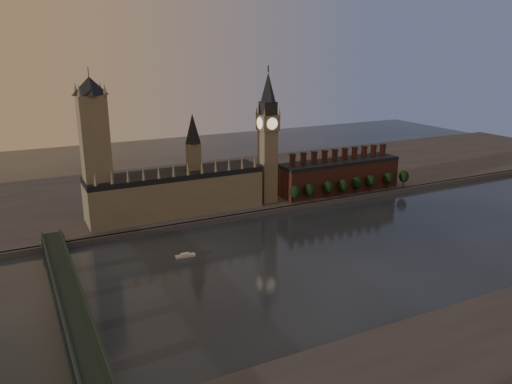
# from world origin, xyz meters

# --- Properties ---
(ground) EXTENTS (900.00, 900.00, 0.00)m
(ground) POSITION_xyz_m (0.00, 0.00, 0.00)
(ground) COLOR black
(ground) RESTS_ON ground
(north_bank) EXTENTS (900.00, 182.00, 4.00)m
(north_bank) POSITION_xyz_m (0.00, 178.04, 2.00)
(north_bank) COLOR #48494D
(north_bank) RESTS_ON ground
(palace_of_westminster) EXTENTS (130.00, 30.30, 74.00)m
(palace_of_westminster) POSITION_xyz_m (-64.41, 114.91, 21.63)
(palace_of_westminster) COLOR #766B54
(palace_of_westminster) RESTS_ON north_bank
(victoria_tower) EXTENTS (24.00, 24.00, 108.00)m
(victoria_tower) POSITION_xyz_m (-120.00, 115.00, 59.09)
(victoria_tower) COLOR #766B54
(victoria_tower) RESTS_ON north_bank
(big_ben) EXTENTS (15.00, 15.00, 107.00)m
(big_ben) POSITION_xyz_m (10.00, 110.00, 56.83)
(big_ben) COLOR #766B54
(big_ben) RESTS_ON north_bank
(chimney_block) EXTENTS (110.00, 25.00, 37.00)m
(chimney_block) POSITION_xyz_m (80.00, 110.00, 17.82)
(chimney_block) COLOR brown
(chimney_block) RESTS_ON north_bank
(embankment_tree_0) EXTENTS (8.60, 8.60, 14.88)m
(embankment_tree_0) POSITION_xyz_m (27.21, 95.05, 13.47)
(embankment_tree_0) COLOR black
(embankment_tree_0) RESTS_ON north_bank
(embankment_tree_1) EXTENTS (8.60, 8.60, 14.88)m
(embankment_tree_1) POSITION_xyz_m (40.15, 94.23, 13.47)
(embankment_tree_1) COLOR black
(embankment_tree_1) RESTS_ON north_bank
(embankment_tree_2) EXTENTS (8.60, 8.60, 14.88)m
(embankment_tree_2) POSITION_xyz_m (58.27, 94.28, 13.47)
(embankment_tree_2) COLOR black
(embankment_tree_2) RESTS_ON north_bank
(embankment_tree_3) EXTENTS (8.60, 8.60, 14.88)m
(embankment_tree_3) POSITION_xyz_m (72.84, 93.72, 13.47)
(embankment_tree_3) COLOR black
(embankment_tree_3) RESTS_ON north_bank
(embankment_tree_4) EXTENTS (8.60, 8.60, 14.88)m
(embankment_tree_4) POSITION_xyz_m (88.32, 95.37, 13.47)
(embankment_tree_4) COLOR black
(embankment_tree_4) RESTS_ON north_bank
(embankment_tree_5) EXTENTS (8.60, 8.60, 14.88)m
(embankment_tree_5) POSITION_xyz_m (102.73, 94.78, 13.47)
(embankment_tree_5) COLOR black
(embankment_tree_5) RESTS_ON north_bank
(embankment_tree_6) EXTENTS (8.60, 8.60, 14.88)m
(embankment_tree_6) POSITION_xyz_m (122.51, 95.12, 13.47)
(embankment_tree_6) COLOR black
(embankment_tree_6) RESTS_ON north_bank
(embankment_tree_7) EXTENTS (8.60, 8.60, 14.88)m
(embankment_tree_7) POSITION_xyz_m (139.20, 93.65, 13.47)
(embankment_tree_7) COLOR black
(embankment_tree_7) RESTS_ON north_bank
(westminster_bridge) EXTENTS (14.00, 200.00, 11.55)m
(westminster_bridge) POSITION_xyz_m (-155.00, -2.70, 7.44)
(westminster_bridge) COLOR #1B2A25
(westminster_bridge) RESTS_ON ground
(river_boat) EXTENTS (12.48, 4.26, 2.46)m
(river_boat) POSITION_xyz_m (-83.54, 42.12, 0.94)
(river_boat) COLOR silver
(river_boat) RESTS_ON ground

